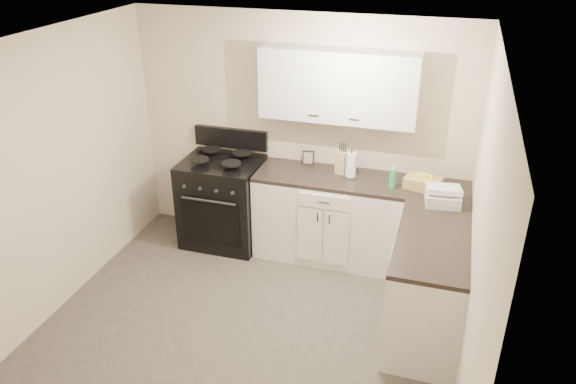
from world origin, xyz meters
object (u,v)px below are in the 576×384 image
(wicker_basket, at_px, (423,183))
(countertop_grill, at_px, (443,198))
(stove, at_px, (224,203))
(knife_block, at_px, (342,163))
(paper_towel, at_px, (351,165))

(wicker_basket, xyz_separation_m, countertop_grill, (0.20, -0.28, 0.00))
(wicker_basket, relative_size, countertop_grill, 1.09)
(stove, xyz_separation_m, wicker_basket, (2.11, 0.01, 0.54))
(wicker_basket, bearing_deg, countertop_grill, -54.13)
(stove, bearing_deg, knife_block, 5.42)
(wicker_basket, bearing_deg, stove, -179.77)
(paper_towel, bearing_deg, knife_block, 152.57)
(paper_towel, xyz_separation_m, countertop_grill, (0.92, -0.34, -0.07))
(stove, bearing_deg, wicker_basket, 0.23)
(knife_block, distance_m, wicker_basket, 0.84)
(stove, distance_m, knife_block, 1.42)
(stove, height_order, wicker_basket, wicker_basket)
(stove, xyz_separation_m, paper_towel, (1.39, 0.07, 0.61))
(knife_block, xyz_separation_m, countertop_grill, (1.03, -0.39, -0.07))
(knife_block, height_order, paper_towel, paper_towel)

